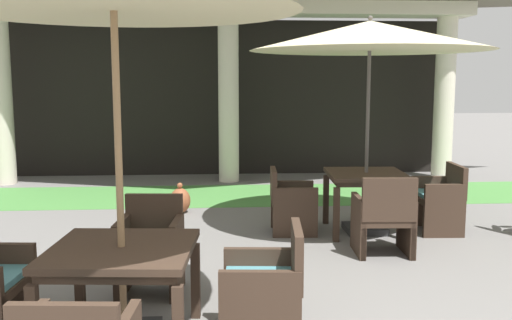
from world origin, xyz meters
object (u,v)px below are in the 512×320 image
object	(u,v)px
patio_table_near_foreground	(366,180)
patio_chair_near_foreground_west	(291,202)
patio_chair_mid_left_east	(266,290)
patio_table_mid_left	(122,259)
patio_chair_mid_left_north	(151,248)
terracotta_urn	(180,200)
patio_umbrella_near_foreground	(370,37)
patio_chair_near_foreground_south	(384,219)
patio_chair_near_foreground_east	(440,199)

from	to	relation	value
patio_table_near_foreground	patio_chair_near_foreground_west	world-z (taller)	patio_chair_near_foreground_west
patio_chair_mid_left_east	patio_table_near_foreground	bearing A→B (deg)	-21.87
patio_table_mid_left	patio_chair_mid_left_north	size ratio (longest dim) A/B	1.26
patio_chair_near_foreground_west	terracotta_urn	world-z (taller)	patio_chair_near_foreground_west
patio_umbrella_near_foreground	patio_chair_near_foreground_west	distance (m)	2.23
patio_umbrella_near_foreground	patio_table_mid_left	xyz separation A→B (m)	(-2.53, -2.93, -1.77)
patio_chair_mid_left_east	terracotta_urn	distance (m)	4.31
patio_table_near_foreground	terracotta_urn	size ratio (longest dim) A/B	2.24
patio_table_near_foreground	patio_umbrella_near_foreground	xyz separation A→B (m)	(-0.00, 0.00, 1.75)
patio_umbrella_near_foreground	patio_chair_near_foreground_west	xyz separation A→B (m)	(-0.93, 0.04, -2.02)
patio_table_mid_left	patio_chair_mid_left_north	world-z (taller)	patio_chair_mid_left_north
patio_table_mid_left	patio_chair_near_foreground_south	bearing A→B (deg)	38.62
patio_chair_mid_left_north	patio_chair_mid_left_east	world-z (taller)	patio_chair_mid_left_east
patio_umbrella_near_foreground	patio_chair_near_foreground_east	distance (m)	2.20
patio_chair_near_foreground_east	terracotta_urn	size ratio (longest dim) A/B	1.94
patio_chair_near_foreground_east	terracotta_urn	world-z (taller)	patio_chair_near_foreground_east
patio_chair_near_foreground_east	patio_chair_mid_left_east	world-z (taller)	patio_chair_mid_left_east
patio_chair_near_foreground_west	patio_chair_mid_left_east	distance (m)	3.11
patio_chair_near_foreground_east	terracotta_urn	bearing A→B (deg)	72.04
patio_chair_mid_left_north	patio_chair_mid_left_east	size ratio (longest dim) A/B	0.98
patio_chair_near_foreground_west	patio_chair_near_foreground_east	xyz separation A→B (m)	(1.87, -0.09, 0.03)
patio_chair_mid_left_east	patio_chair_mid_left_north	bearing A→B (deg)	45.12
patio_chair_near_foreground_west	patio_chair_near_foreground_south	size ratio (longest dim) A/B	0.91
patio_table_near_foreground	patio_chair_mid_left_north	bearing A→B (deg)	-142.02
patio_table_mid_left	patio_chair_mid_left_east	distance (m)	1.05
patio_chair_near_foreground_east	patio_table_near_foreground	bearing A→B (deg)	90.00
patio_chair_near_foreground_east	patio_chair_near_foreground_south	world-z (taller)	patio_chair_near_foreground_south
patio_umbrella_near_foreground	patio_chair_mid_left_north	bearing A→B (deg)	-142.02
patio_chair_mid_left_north	patio_chair_near_foreground_east	bearing A→B (deg)	-146.36
patio_table_near_foreground	patio_table_mid_left	xyz separation A→B (m)	(-2.53, -2.93, -0.02)
patio_chair_near_foreground_east	patio_table_mid_left	world-z (taller)	patio_chair_near_foreground_east
terracotta_urn	patio_chair_near_foreground_west	bearing A→B (deg)	-38.77
patio_chair_near_foreground_west	terracotta_urn	xyz separation A→B (m)	(-1.45, 1.16, -0.20)
patio_chair_near_foreground_east	patio_chair_mid_left_east	xyz separation A→B (m)	(-2.44, -2.97, -0.01)
patio_chair_near_foreground_south	terracotta_urn	world-z (taller)	patio_chair_near_foreground_south
patio_umbrella_near_foreground	terracotta_urn	distance (m)	3.47
patio_chair_mid_left_north	patio_chair_mid_left_east	distance (m)	1.45
patio_table_near_foreground	patio_chair_near_foreground_east	size ratio (longest dim) A/B	1.15
patio_umbrella_near_foreground	patio_table_near_foreground	bearing A→B (deg)	0.00
patio_umbrella_near_foreground	patio_chair_mid_left_east	world-z (taller)	patio_umbrella_near_foreground
patio_umbrella_near_foreground	patio_chair_near_foreground_south	world-z (taller)	patio_umbrella_near_foreground
patio_table_near_foreground	patio_chair_near_foreground_east	xyz separation A→B (m)	(0.93, -0.04, -0.24)
patio_chair_near_foreground_east	patio_chair_mid_left_north	size ratio (longest dim) A/B	0.99
patio_table_near_foreground	patio_table_mid_left	bearing A→B (deg)	-130.85
terracotta_urn	patio_chair_near_foreground_east	bearing A→B (deg)	-20.68
patio_chair_mid_left_east	terracotta_urn	world-z (taller)	patio_chair_mid_left_east
patio_umbrella_near_foreground	patio_chair_mid_left_north	world-z (taller)	patio_umbrella_near_foreground
patio_chair_near_foreground_west	patio_chair_mid_left_north	distance (m)	2.47
patio_chair_mid_left_north	patio_chair_near_foreground_west	bearing A→B (deg)	-123.01
patio_table_mid_left	terracotta_urn	world-z (taller)	patio_table_mid_left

